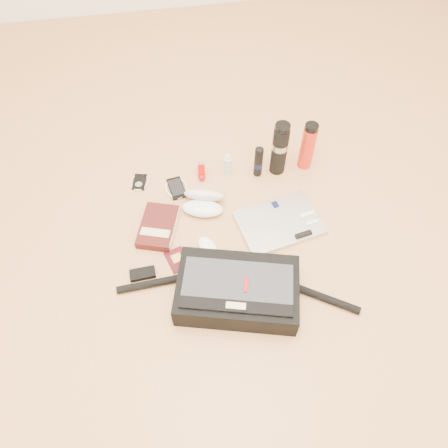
# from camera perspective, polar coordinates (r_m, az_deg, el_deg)

# --- Properties ---
(ground) EXTENTS (4.00, 4.00, 0.00)m
(ground) POSITION_cam_1_polar(r_m,az_deg,el_deg) (1.85, 1.72, -3.74)
(ground) COLOR tan
(ground) RESTS_ON ground
(messenger_bag) EXTENTS (0.93, 0.40, 0.13)m
(messenger_bag) POSITION_cam_1_polar(r_m,az_deg,el_deg) (1.70, 1.68, -8.64)
(messenger_bag) COLOR black
(messenger_bag) RESTS_ON ground
(laptop) EXTENTS (0.39, 0.31, 0.03)m
(laptop) POSITION_cam_1_polar(r_m,az_deg,el_deg) (1.93, 7.29, 0.13)
(laptop) COLOR silver
(laptop) RESTS_ON ground
(book) EXTENTS (0.21, 0.26, 0.04)m
(book) POSITION_cam_1_polar(r_m,az_deg,el_deg) (1.92, -8.55, -0.35)
(book) COLOR #3F1110
(book) RESTS_ON ground
(passport) EXTENTS (0.11, 0.13, 0.01)m
(passport) POSITION_cam_1_polar(r_m,az_deg,el_deg) (1.84, -6.09, -4.66)
(passport) COLOR #460B12
(passport) RESTS_ON ground
(mouse) EXTENTS (0.11, 0.13, 0.04)m
(mouse) POSITION_cam_1_polar(r_m,az_deg,el_deg) (1.84, -2.13, -3.03)
(mouse) COLOR white
(mouse) RESTS_ON ground
(sunglasses_case) EXTENTS (0.22, 0.20, 0.11)m
(sunglasses_case) POSITION_cam_1_polar(r_m,az_deg,el_deg) (1.96, -2.72, 2.89)
(sunglasses_case) COLOR white
(sunglasses_case) RESTS_ON ground
(ipod) EXTENTS (0.10, 0.11, 0.01)m
(ipod) POSITION_cam_1_polar(r_m,az_deg,el_deg) (2.11, -10.97, 5.41)
(ipod) COLOR black
(ipod) RESTS_ON ground
(phone) EXTENTS (0.12, 0.14, 0.01)m
(phone) POSITION_cam_1_polar(r_m,az_deg,el_deg) (2.06, -6.23, 4.69)
(phone) COLOR black
(phone) RESTS_ON ground
(inhaler) EXTENTS (0.04, 0.11, 0.03)m
(inhaler) POSITION_cam_1_polar(r_m,az_deg,el_deg) (2.11, -2.96, 6.94)
(inhaler) COLOR #A30100
(inhaler) RESTS_ON ground
(spray_bottle) EXTENTS (0.04, 0.04, 0.13)m
(spray_bottle) POSITION_cam_1_polar(r_m,az_deg,el_deg) (2.07, 0.49, 7.66)
(spray_bottle) COLOR #ABD0E0
(spray_bottle) RESTS_ON ground
(aerosol_can) EXTENTS (0.05, 0.05, 0.17)m
(aerosol_can) POSITION_cam_1_polar(r_m,az_deg,el_deg) (2.06, 4.52, 8.15)
(aerosol_can) COLOR black
(aerosol_can) RESTS_ON ground
(thermos_black) EXTENTS (0.09, 0.09, 0.28)m
(thermos_black) POSITION_cam_1_polar(r_m,az_deg,el_deg) (2.05, 7.28, 9.75)
(thermos_black) COLOR black
(thermos_black) RESTS_ON ground
(thermos_red) EXTENTS (0.08, 0.08, 0.25)m
(thermos_red) POSITION_cam_1_polar(r_m,az_deg,el_deg) (2.10, 10.87, 9.96)
(thermos_red) COLOR red
(thermos_red) RESTS_ON ground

